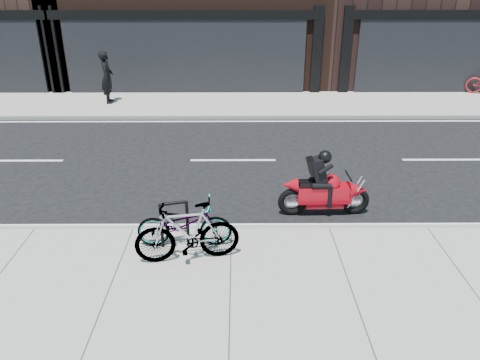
{
  "coord_description": "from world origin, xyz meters",
  "views": [
    {
      "loc": [
        0.12,
        -10.24,
        4.97
      ],
      "look_at": [
        0.18,
        -1.32,
        0.9
      ],
      "focal_mm": 35.0,
      "sensor_mm": 36.0,
      "label": 1
    }
  ],
  "objects_px": {
    "bike_rack": "(174,220)",
    "bicycle_front": "(184,223)",
    "bicycle_rear": "(187,232)",
    "motorcycle": "(329,189)",
    "pedestrian": "(107,77)"
  },
  "relations": [
    {
      "from": "bicycle_front",
      "to": "motorcycle",
      "type": "relative_size",
      "value": 0.88
    },
    {
      "from": "bike_rack",
      "to": "bicycle_rear",
      "type": "relative_size",
      "value": 0.49
    },
    {
      "from": "bike_rack",
      "to": "bicycle_front",
      "type": "bearing_deg",
      "value": 0.0
    },
    {
      "from": "motorcycle",
      "to": "pedestrian",
      "type": "relative_size",
      "value": 1.02
    },
    {
      "from": "bicycle_front",
      "to": "bike_rack",
      "type": "bearing_deg",
      "value": 88.06
    },
    {
      "from": "bike_rack",
      "to": "motorcycle",
      "type": "xyz_separation_m",
      "value": [
        3.15,
        1.45,
        -0.06
      ]
    },
    {
      "from": "bike_rack",
      "to": "bicycle_front",
      "type": "relative_size",
      "value": 0.52
    },
    {
      "from": "bicycle_rear",
      "to": "motorcycle",
      "type": "distance_m",
      "value": 3.46
    },
    {
      "from": "bicycle_front",
      "to": "pedestrian",
      "type": "xyz_separation_m",
      "value": [
        -4.01,
        10.38,
        0.52
      ]
    },
    {
      "from": "bicycle_rear",
      "to": "pedestrian",
      "type": "bearing_deg",
      "value": -168.53
    },
    {
      "from": "bicycle_front",
      "to": "bicycle_rear",
      "type": "distance_m",
      "value": 0.51
    },
    {
      "from": "bicycle_rear",
      "to": "pedestrian",
      "type": "xyz_separation_m",
      "value": [
        -4.12,
        10.87,
        0.43
      ]
    },
    {
      "from": "bicycle_front",
      "to": "pedestrian",
      "type": "height_order",
      "value": "pedestrian"
    },
    {
      "from": "pedestrian",
      "to": "bicycle_front",
      "type": "bearing_deg",
      "value": -167.58
    },
    {
      "from": "motorcycle",
      "to": "pedestrian",
      "type": "bearing_deg",
      "value": 126.44
    }
  ]
}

